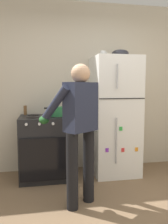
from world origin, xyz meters
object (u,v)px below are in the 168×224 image
(refrigerator, at_px, (114,116))
(mixing_bowl, at_px, (120,53))
(stove_range, at_px, (46,147))
(person_cook, at_px, (78,122))
(pepper_mill, at_px, (25,110))
(red_pot, at_px, (57,111))
(coffee_mug, at_px, (103,54))

(refrigerator, xyz_separation_m, mixing_bowl, (0.08, 0.00, 0.96))
(stove_range, bearing_deg, refrigerator, 0.54)
(person_cook, distance_m, pepper_mill, 1.27)
(stove_range, relative_size, red_pot, 2.57)
(refrigerator, bearing_deg, mixing_bowl, 0.22)
(stove_range, distance_m, pepper_mill, 0.65)
(refrigerator, bearing_deg, person_cook, -128.78)
(refrigerator, distance_m, red_pot, 0.90)
(refrigerator, xyz_separation_m, coffee_mug, (-0.18, 0.05, 0.95))
(pepper_mill, bearing_deg, person_cook, -59.60)
(red_pot, bearing_deg, pepper_mill, 151.48)
(coffee_mug, relative_size, mixing_bowl, 0.44)
(red_pot, height_order, pepper_mill, pepper_mill)
(person_cook, bearing_deg, stove_range, 111.13)
(stove_range, bearing_deg, coffee_mug, 3.92)
(pepper_mill, xyz_separation_m, mixing_bowl, (1.44, -0.20, 0.86))
(refrigerator, xyz_separation_m, person_cook, (-0.72, -0.89, 0.06))
(refrigerator, distance_m, pepper_mill, 1.38)
(mixing_bowl, bearing_deg, pepper_mill, 172.08)
(stove_range, height_order, person_cook, person_cook)
(person_cook, height_order, mixing_bowl, mixing_bowl)
(refrigerator, relative_size, red_pot, 4.99)
(red_pot, bearing_deg, stove_range, 166.08)
(pepper_mill, height_order, mixing_bowl, mixing_bowl)
(red_pot, bearing_deg, coffee_mug, 7.91)
(refrigerator, bearing_deg, pepper_mill, 171.60)
(stove_range, height_order, coffee_mug, coffee_mug)
(red_pot, xyz_separation_m, coffee_mug, (0.72, 0.10, 0.85))
(coffee_mug, xyz_separation_m, pepper_mill, (-1.18, 0.15, -0.85))
(person_cook, xyz_separation_m, coffee_mug, (0.54, 0.94, 0.89))
(stove_range, xyz_separation_m, mixing_bowl, (1.14, 0.01, 1.40))
(red_pot, bearing_deg, mixing_bowl, 2.93)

